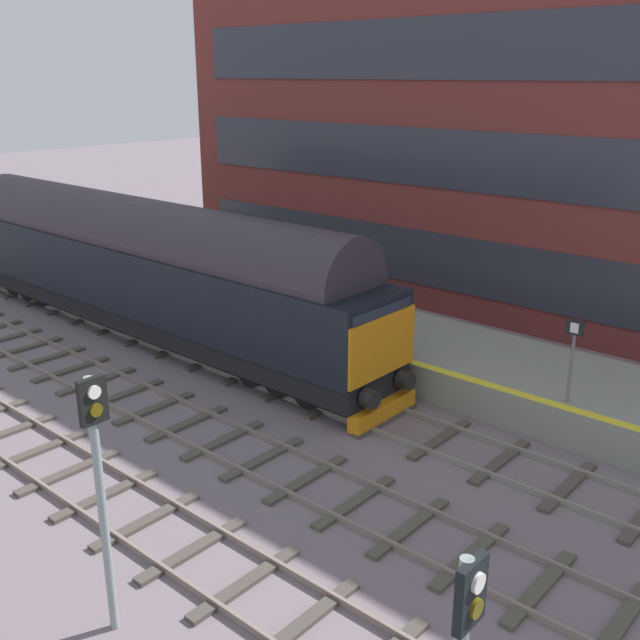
% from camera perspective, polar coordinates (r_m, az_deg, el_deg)
% --- Properties ---
extents(ground_plane, '(140.00, 140.00, 0.00)m').
position_cam_1_polar(ground_plane, '(20.03, 1.35, -6.50)').
color(ground_plane, slate).
rests_on(ground_plane, ground).
extents(track_main, '(2.50, 60.00, 0.15)m').
position_cam_1_polar(track_main, '(20.00, 1.35, -6.36)').
color(track_main, gray).
rests_on(track_main, ground).
extents(track_adjacent_west, '(2.50, 60.00, 0.15)m').
position_cam_1_polar(track_adjacent_west, '(17.75, -6.02, -9.90)').
color(track_adjacent_west, gray).
rests_on(track_adjacent_west, ground).
extents(track_adjacent_far_west, '(2.50, 60.00, 0.15)m').
position_cam_1_polar(track_adjacent_far_west, '(16.04, -14.83, -13.83)').
color(track_adjacent_far_west, gray).
rests_on(track_adjacent_far_west, ground).
extents(station_platform, '(4.00, 44.00, 1.01)m').
position_cam_1_polar(station_platform, '(22.50, 7.26, -2.37)').
color(station_platform, gray).
rests_on(station_platform, ground).
extents(station_building, '(4.99, 31.52, 14.56)m').
position_cam_1_polar(station_building, '(27.36, 17.49, 15.25)').
color(station_building, maroon).
rests_on(station_building, ground).
extents(diesel_locomotive, '(2.74, 20.03, 4.68)m').
position_cam_1_polar(diesel_locomotive, '(25.07, -13.44, 4.23)').
color(diesel_locomotive, black).
rests_on(diesel_locomotive, ground).
extents(signal_post_mid, '(0.44, 0.22, 4.38)m').
position_cam_1_polar(signal_post_mid, '(11.72, -16.69, -11.70)').
color(signal_post_mid, gray).
rests_on(signal_post_mid, ground).
extents(platform_number_sign, '(0.10, 0.44, 2.05)m').
position_cam_1_polar(platform_number_sign, '(18.25, 18.99, -2.09)').
color(platform_number_sign, slate).
rests_on(platform_number_sign, station_platform).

